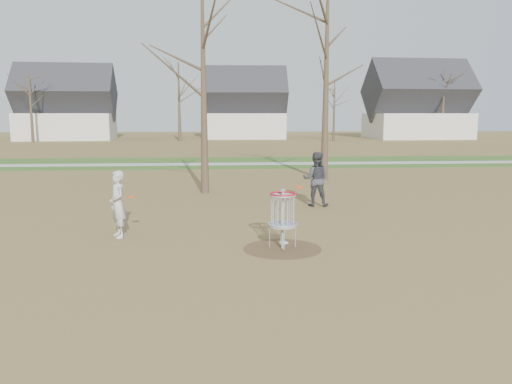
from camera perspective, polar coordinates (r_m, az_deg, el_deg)
ground at (r=11.57m, az=3.04°, el=-6.51°), size 160.00×160.00×0.00m
green_band at (r=32.24m, az=-1.66°, el=3.40°), size 160.00×8.00×0.01m
footpath at (r=31.25m, az=-1.58°, el=3.25°), size 160.00×1.50×0.01m
dirt_circle at (r=11.57m, az=3.04°, el=-6.48°), size 1.80×1.80×0.01m
player_standing at (r=12.93m, az=-15.52°, el=-1.36°), size 0.65×0.73×1.68m
player_throwing at (r=16.88m, az=6.86°, el=1.47°), size 1.03×0.88×1.82m
disc_grounded at (r=12.04m, az=3.21°, el=-5.80°), size 0.22×0.22×0.02m
discs_in_play at (r=13.31m, az=-3.48°, el=0.08°), size 4.66×1.95×0.12m
disc_golf_basket at (r=11.36m, az=3.07°, el=-2.06°), size 0.64×0.64×1.35m
bare_trees at (r=47.02m, az=-0.31°, el=11.63°), size 52.62×44.98×9.00m
houses_row at (r=63.88m, az=0.96°, el=9.25°), size 56.51×10.01×7.26m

